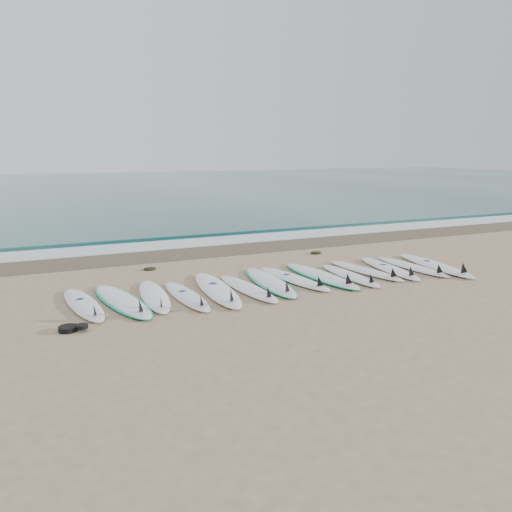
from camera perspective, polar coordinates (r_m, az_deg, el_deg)
name	(u,v)px	position (r m, az deg, el deg)	size (l,w,h in m)	color
ground	(284,283)	(11.03, 3.26, -3.15)	(120.00, 120.00, 0.00)	#9F8467
ocean	(97,187)	(42.32, -17.68, 7.51)	(120.00, 55.00, 0.03)	#235C59
wet_sand_band	(220,250)	(14.69, -4.14, 0.67)	(120.00, 1.80, 0.01)	brown
foam_band	(205,242)	(15.99, -5.87, 1.61)	(120.00, 1.40, 0.04)	silver
wave_crest	(191,234)	(17.39, -7.45, 2.51)	(120.00, 1.00, 0.10)	#235C59
surfboard_0	(84,304)	(9.90, -19.07, -5.26)	(0.81, 2.48, 0.31)	white
surfboard_1	(123,301)	(9.92, -15.01, -4.98)	(1.09, 2.76, 0.34)	white
surfboard_2	(155,296)	(10.09, -11.51, -4.51)	(0.71, 2.48, 0.31)	white
surfboard_3	(187,296)	(9.99, -7.86, -4.56)	(0.59, 2.35, 0.30)	white
surfboard_4	(218,289)	(10.34, -4.42, -3.83)	(0.84, 2.95, 0.37)	white
surfboard_5	(249,288)	(10.42, -0.82, -3.73)	(0.68, 2.45, 0.31)	white
surfboard_6	(270,282)	(10.95, 1.63, -2.97)	(0.90, 2.78, 0.35)	white
surfboard_7	(295,279)	(11.23, 4.47, -2.60)	(0.87, 2.59, 0.33)	white
surfboard_8	(321,276)	(11.58, 7.49, -2.24)	(0.83, 2.83, 0.36)	white
surfboard_9	(351,275)	(11.70, 10.77, -2.20)	(0.57, 2.36, 0.30)	white
surfboard_10	(367,271)	(12.24, 12.53, -1.64)	(0.83, 2.51, 0.32)	white
surfboard_11	(390,268)	(12.60, 15.08, -1.37)	(0.88, 2.62, 0.33)	white
surfboard_12	(413,267)	(12.95, 17.55, -1.17)	(0.57, 2.48, 0.32)	white
surfboard_13	(436,265)	(13.26, 19.89, -1.00)	(0.94, 2.95, 0.37)	white
seaweed_near	(150,269)	(12.53, -12.03, -1.42)	(0.32, 0.25, 0.06)	black
seaweed_far	(316,253)	(14.28, 6.86, 0.39)	(0.34, 0.26, 0.07)	black
leash_coil	(72,328)	(8.70, -20.33, -7.73)	(0.46, 0.36, 0.11)	black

